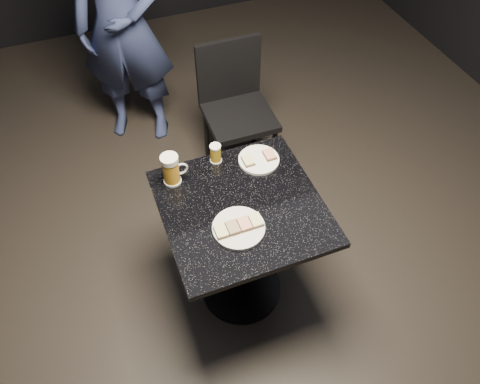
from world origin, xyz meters
name	(u,v)px	position (x,y,z in m)	size (l,w,h in m)	color
floor	(241,288)	(0.00, 0.00, 0.00)	(6.00, 6.00, 0.00)	black
plate_large	(239,228)	(-0.06, -0.11, 0.76)	(0.22, 0.22, 0.01)	silver
plate_small	(259,160)	(0.17, 0.23, 0.76)	(0.20, 0.20, 0.01)	white
patron	(122,26)	(-0.20, 1.51, 0.83)	(0.61, 0.40, 1.66)	navy
table	(241,237)	(0.00, 0.00, 0.51)	(0.70, 0.70, 0.75)	black
beer_mug	(171,169)	(-0.24, 0.25, 0.83)	(0.12, 0.08, 0.16)	white
beer_tumbler	(216,153)	(-0.02, 0.30, 0.80)	(0.06, 0.06, 0.10)	silver
chair	(235,103)	(0.33, 0.96, 0.50)	(0.41, 0.41, 0.87)	black
canapes_on_plate_large	(239,226)	(-0.06, -0.11, 0.77)	(0.21, 0.07, 0.02)	#4C3521
canapes_on_plate_small	(259,157)	(0.17, 0.23, 0.77)	(0.16, 0.07, 0.02)	#4C3521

